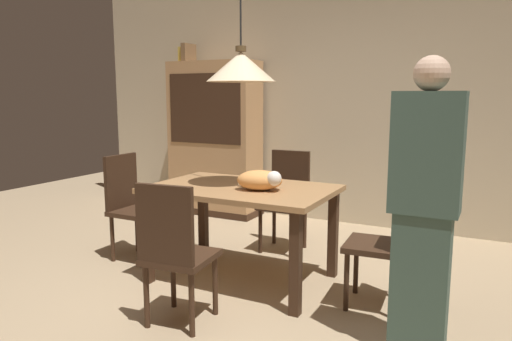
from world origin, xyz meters
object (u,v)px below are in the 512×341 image
chair_left_side (131,202)px  cat_sleeping (261,180)px  pendant_lamp (241,66)px  hutch_bookcase (215,142)px  book_yellow_short (184,55)px  chair_near_front (174,248)px  chair_right_side (388,236)px  person_standing (424,210)px  chair_far_back (286,196)px  book_brown_thick (189,53)px  dining_table (242,199)px

chair_left_side → cat_sleeping: chair_left_side is taller
chair_left_side → cat_sleeping: 1.36m
cat_sleeping → pendant_lamp: size_ratio=0.31×
hutch_bookcase → book_yellow_short: size_ratio=9.25×
hutch_bookcase → book_yellow_short: book_yellow_short is taller
chair_near_front → chair_right_side: (1.12, 0.88, 0.00)m
book_yellow_short → pendant_lamp: bearing=-44.7°
chair_right_side → book_yellow_short: 3.67m
chair_left_side → person_standing: size_ratio=0.56×
chair_far_back → book_brown_thick: 2.40m
chair_far_back → book_yellow_short: bearing=153.7°
hutch_bookcase → book_brown_thick: 1.13m
cat_sleeping → book_yellow_short: bearing=137.4°
book_yellow_short → chair_far_back: bearing=-26.3°
dining_table → chair_left_side: bearing=-180.0°
chair_right_side → book_brown_thick: book_brown_thick is taller
book_yellow_short → chair_near_front: bearing=-56.0°
dining_table → chair_near_front: chair_near_front is taller
chair_far_back → book_brown_thick: bearing=152.7°
dining_table → book_brown_thick: size_ratio=5.83×
dining_table → cat_sleeping: 0.27m
pendant_lamp → hutch_bookcase: bearing=127.4°
dining_table → chair_right_side: 1.14m
chair_right_side → person_standing: 0.67m
chair_far_back → chair_right_side: size_ratio=1.00×
cat_sleeping → person_standing: bearing=-20.5°
pendant_lamp → person_standing: 1.72m
chair_near_front → book_brown_thick: book_brown_thick is taller
dining_table → chair_left_side: chair_left_side is taller
chair_far_back → cat_sleeping: (0.20, -0.93, 0.32)m
hutch_bookcase → pendant_lamp: bearing=-52.6°
chair_near_front → pendant_lamp: size_ratio=0.72×
dining_table → book_brown_thick: 2.77m
chair_left_side → hutch_bookcase: size_ratio=0.50×
chair_left_side → person_standing: bearing=-11.4°
chair_near_front → pendant_lamp: 1.45m
dining_table → book_yellow_short: (-1.77, 1.75, 1.29)m
dining_table → hutch_bookcase: bearing=127.4°
chair_left_side → book_yellow_short: (-0.64, 1.75, 1.43)m
pendant_lamp → chair_far_back: bearing=90.1°
book_yellow_short → person_standing: bearing=-35.4°
chair_near_front → chair_right_side: size_ratio=1.00×
chair_near_front → person_standing: person_standing is taller
cat_sleeping → pendant_lamp: (-0.20, 0.06, 0.84)m
chair_near_front → person_standing: 1.49m
book_yellow_short → person_standing: size_ratio=0.12×
chair_near_front → chair_left_side: bearing=142.3°
pendant_lamp → chair_right_side: bearing=0.3°
chair_far_back → hutch_bookcase: hutch_bookcase is taller
chair_far_back → pendant_lamp: size_ratio=0.72×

